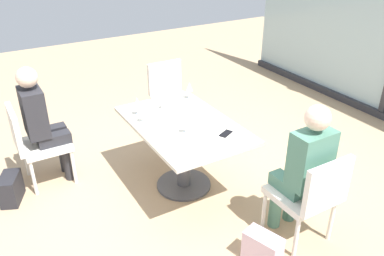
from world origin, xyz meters
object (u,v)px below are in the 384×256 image
at_px(chair_front_left, 34,141).
at_px(chair_far_right, 310,194).
at_px(wine_glass_0, 137,103).
at_px(wine_glass_1, 189,87).
at_px(chair_far_left, 170,93).
at_px(person_front_left, 42,120).
at_px(wine_glass_3, 142,110).
at_px(coffee_cup, 165,105).
at_px(handbag_1, 11,189).
at_px(cell_phone_on_table, 226,134).
at_px(person_far_right, 304,166).
at_px(handbag_0, 262,249).
at_px(dining_table_main, 183,139).
at_px(wine_glass_2, 186,120).

bearing_deg(chair_front_left, chair_far_right, 40.67).
distance_m(wine_glass_0, wine_glass_1, 0.66).
xyz_separation_m(wine_glass_0, wine_glass_1, (-0.09, 0.65, 0.00)).
xyz_separation_m(chair_far_left, person_front_left, (0.40, -1.64, 0.20)).
height_order(chair_far_right, wine_glass_3, wine_glass_3).
distance_m(coffee_cup, handbag_1, 1.71).
height_order(coffee_cup, cell_phone_on_table, coffee_cup).
relative_size(person_far_right, handbag_0, 4.20).
distance_m(dining_table_main, chair_far_right, 1.32).
height_order(dining_table_main, cell_phone_on_table, cell_phone_on_table).
xyz_separation_m(wine_glass_1, wine_glass_2, (0.67, -0.43, 0.00)).
height_order(person_front_left, cell_phone_on_table, person_front_left).
xyz_separation_m(person_far_right, wine_glass_0, (-1.50, -0.79, 0.16)).
distance_m(chair_front_left, wine_glass_1, 1.68).
height_order(chair_far_left, person_far_right, person_far_right).
xyz_separation_m(dining_table_main, wine_glass_3, (-0.21, -0.32, 0.31)).
height_order(chair_far_right, coffee_cup, chair_far_right).
relative_size(person_far_right, wine_glass_0, 6.81).
xyz_separation_m(chair_far_right, wine_glass_3, (-1.43, -0.82, 0.37)).
height_order(chair_far_left, wine_glass_0, wine_glass_0).
height_order(chair_far_left, wine_glass_3, wine_glass_3).
xyz_separation_m(chair_far_right, wine_glass_0, (-1.61, -0.79, 0.37)).
bearing_deg(wine_glass_2, person_far_right, 31.76).
relative_size(chair_far_left, wine_glass_2, 4.70).
relative_size(chair_far_left, handbag_1, 2.90).
relative_size(chair_front_left, wine_glass_3, 4.70).
height_order(person_far_right, wine_glass_0, person_far_right).
xyz_separation_m(wine_glass_1, coffee_cup, (0.10, -0.35, -0.09)).
distance_m(handbag_0, handbag_1, 2.46).
xyz_separation_m(dining_table_main, handbag_1, (-0.64, -1.58, -0.41)).
distance_m(wine_glass_0, wine_glass_3, 0.18).
distance_m(wine_glass_3, handbag_0, 1.65).
relative_size(chair_front_left, handbag_0, 2.90).
bearing_deg(wine_glass_1, handbag_0, -10.76).
height_order(cell_phone_on_table, handbag_1, cell_phone_on_table).
bearing_deg(coffee_cup, handbag_1, -99.12).
bearing_deg(person_front_left, chair_far_right, 38.86).
relative_size(person_far_right, wine_glass_1, 6.81).
height_order(wine_glass_0, cell_phone_on_table, wine_glass_0).
distance_m(dining_table_main, chair_far_left, 1.32).
bearing_deg(wine_glass_2, wine_glass_0, -158.97).
bearing_deg(handbag_1, wine_glass_0, 102.75).
xyz_separation_m(person_far_right, person_front_left, (-1.93, -1.64, 0.00)).
bearing_deg(coffee_cup, person_far_right, 18.46).
xyz_separation_m(wine_glass_0, wine_glass_2, (0.58, 0.22, 0.00)).
height_order(chair_front_left, person_front_left, person_front_left).
height_order(chair_front_left, coffee_cup, chair_front_left).
relative_size(chair_far_right, wine_glass_2, 4.70).
bearing_deg(dining_table_main, wine_glass_2, -21.91).
bearing_deg(chair_far_right, wine_glass_1, -175.14).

